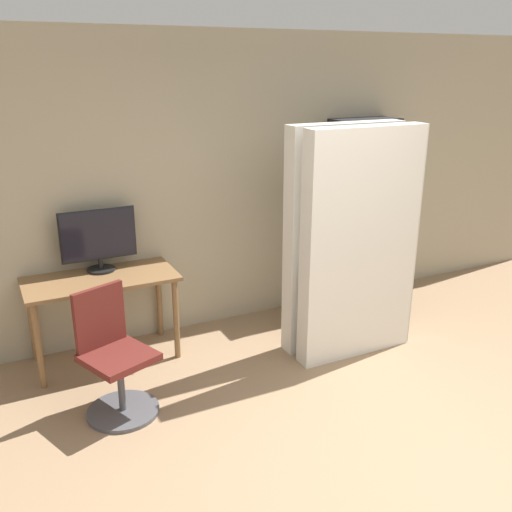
# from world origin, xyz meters

# --- Properties ---
(ground_plane) EXTENTS (16.00, 16.00, 0.00)m
(ground_plane) POSITION_xyz_m (0.00, 0.00, 0.00)
(ground_plane) COLOR #937556
(wall_back) EXTENTS (8.00, 0.06, 2.70)m
(wall_back) POSITION_xyz_m (0.00, 2.67, 1.35)
(wall_back) COLOR tan
(wall_back) RESTS_ON ground
(desk) EXTENTS (1.22, 0.60, 0.75)m
(desk) POSITION_xyz_m (-1.41, 2.34, 0.64)
(desk) COLOR brown
(desk) RESTS_ON ground
(monitor) EXTENTS (0.63, 0.24, 0.53)m
(monitor) POSITION_xyz_m (-1.37, 2.50, 1.03)
(monitor) COLOR black
(monitor) RESTS_ON desk
(office_chair) EXTENTS (0.57, 0.57, 0.93)m
(office_chair) POSITION_xyz_m (-1.51, 1.52, 0.37)
(office_chair) COLOR #4C4C51
(office_chair) RESTS_ON ground
(bookshelf) EXTENTS (0.68, 0.32, 1.90)m
(bookshelf) POSITION_xyz_m (1.19, 2.51, 0.89)
(bookshelf) COLOR black
(bookshelf) RESTS_ON ground
(mattress_near) EXTENTS (1.07, 0.19, 1.95)m
(mattress_near) POSITION_xyz_m (0.57, 1.49, 0.98)
(mattress_near) COLOR silver
(mattress_near) RESTS_ON ground
(mattress_far) EXTENTS (1.07, 0.18, 1.95)m
(mattress_far) POSITION_xyz_m (0.57, 1.77, 0.98)
(mattress_far) COLOR silver
(mattress_far) RESTS_ON ground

